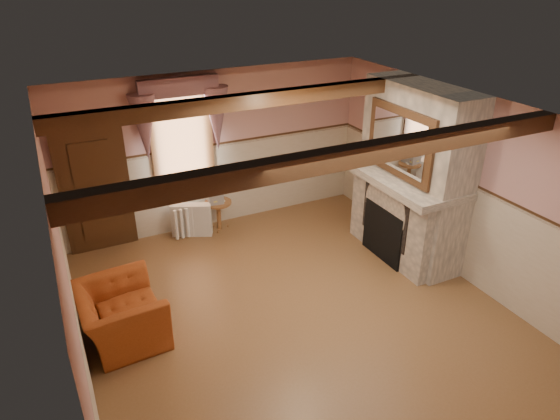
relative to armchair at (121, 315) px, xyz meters
name	(u,v)px	position (x,y,z in m)	size (l,w,h in m)	color
floor	(293,310)	(2.24, -0.45, -0.37)	(5.50, 6.00, 0.01)	brown
ceiling	(296,115)	(2.24, -0.45, 2.43)	(5.50, 6.00, 0.01)	silver
wall_back	(216,150)	(2.24, 2.55, 1.03)	(5.50, 0.02, 2.80)	tan
wall_front	(469,380)	(2.24, -3.45, 1.03)	(5.50, 0.02, 2.80)	tan
wall_left	(66,275)	(-0.51, -0.45, 1.03)	(0.02, 6.00, 2.80)	tan
wall_right	(457,184)	(4.99, -0.45, 1.03)	(0.02, 6.00, 2.80)	tan
wainscot	(294,265)	(2.24, -0.45, 0.38)	(5.50, 6.00, 1.50)	beige
chair_rail	(295,215)	(2.24, -0.45, 1.13)	(5.50, 6.00, 0.08)	black
firebox	(386,233)	(4.24, 0.15, 0.08)	(0.20, 0.95, 0.90)	black
armchair	(121,315)	(0.00, 0.00, 0.00)	(1.14, 0.99, 0.74)	#994219
side_table	(219,215)	(2.11, 2.25, -0.09)	(0.48, 0.48, 0.55)	brown
book_stack	(215,196)	(2.08, 2.28, 0.28)	(0.26, 0.32, 0.20)	#B7AD8C
radiator	(192,220)	(1.61, 2.25, -0.07)	(0.70, 0.18, 0.60)	silver
bowl	(415,177)	(4.48, -0.08, 1.10)	(0.37, 0.37, 0.09)	brown
mantel_clock	(380,155)	(4.48, 0.81, 1.15)	(0.14, 0.24, 0.20)	#311A0D
oil_lamp	(394,160)	(4.48, 0.46, 1.19)	(0.11, 0.11, 0.28)	gold
candle_red	(442,189)	(4.48, -0.65, 1.13)	(0.06, 0.06, 0.16)	#AE151D
jar_yellow	(412,175)	(4.48, -0.01, 1.11)	(0.06, 0.06, 0.12)	gold
fireplace	(414,174)	(4.66, 0.15, 1.03)	(0.85, 2.00, 2.80)	gray
mantel	(405,178)	(4.48, 0.15, 0.99)	(1.05, 2.05, 0.12)	gray
overmantel_mirror	(399,143)	(4.30, 0.15, 1.60)	(0.06, 1.44, 1.04)	silver
door	(96,191)	(0.14, 2.49, 0.68)	(1.10, 0.10, 2.10)	black
window	(182,142)	(1.64, 2.52, 1.28)	(1.06, 0.08, 2.02)	white
window_drapes	(180,108)	(1.64, 2.43, 1.88)	(1.30, 0.14, 1.40)	gray
ceiling_beam_front	(354,156)	(2.24, -1.65, 2.33)	(5.50, 0.18, 0.20)	black
ceiling_beam_back	(255,100)	(2.24, 0.75, 2.33)	(5.50, 0.18, 0.20)	black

